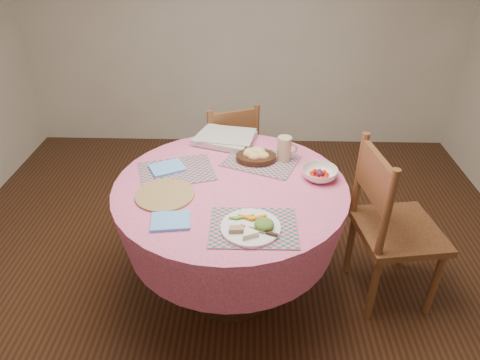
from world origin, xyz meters
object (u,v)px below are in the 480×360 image
at_px(chair_right, 390,224).
at_px(wicker_trivet, 165,195).
at_px(chair_back, 229,154).
at_px(latte_mug, 285,149).
at_px(fruit_bowl, 319,174).
at_px(bread_bowl, 256,155).
at_px(dinner_plate, 252,227).
at_px(dining_table, 231,214).

bearing_deg(chair_right, wicker_trivet, 86.31).
distance_m(chair_back, latte_mug, 0.78).
distance_m(latte_mug, fruit_bowl, 0.26).
relative_size(bread_bowl, fruit_bowl, 1.04).
relative_size(chair_back, fruit_bowl, 3.96).
bearing_deg(dinner_plate, fruit_bowl, 51.92).
xyz_separation_m(chair_back, dinner_plate, (0.18, -1.24, 0.31)).
bearing_deg(dinner_plate, dining_table, 107.14).
xyz_separation_m(chair_right, fruit_bowl, (-0.40, 0.09, 0.26)).
relative_size(wicker_trivet, latte_mug, 2.11).
relative_size(dining_table, bread_bowl, 5.39).
xyz_separation_m(chair_back, latte_mug, (0.36, -0.59, 0.37)).
relative_size(chair_back, wicker_trivet, 2.92).
bearing_deg(latte_mug, chair_right, -25.74).
distance_m(chair_back, fruit_bowl, 1.00).
height_order(chair_back, latte_mug, latte_mug).
distance_m(chair_back, wicker_trivet, 1.05).
height_order(wicker_trivet, dinner_plate, dinner_plate).
relative_size(chair_back, dinner_plate, 3.21).
bearing_deg(fruit_bowl, wicker_trivet, -166.59).
distance_m(dinner_plate, fruit_bowl, 0.58).
height_order(dining_table, latte_mug, latte_mug).
bearing_deg(chair_back, dining_table, 73.45).
bearing_deg(wicker_trivet, latte_mug, 31.48).
relative_size(chair_right, chair_back, 1.13).
relative_size(wicker_trivet, dinner_plate, 1.10).
distance_m(chair_back, dinner_plate, 1.29).
bearing_deg(dining_table, chair_right, -0.74).
height_order(chair_right, wicker_trivet, chair_right).
xyz_separation_m(bread_bowl, latte_mug, (0.16, 0.01, 0.04)).
xyz_separation_m(latte_mug, fruit_bowl, (0.18, -0.19, -0.05)).
relative_size(dining_table, chair_right, 1.26).
bearing_deg(chair_back, dinner_plate, 77.59).
bearing_deg(fruit_bowl, bread_bowl, 152.32).
relative_size(dinner_plate, fruit_bowl, 1.23).
height_order(dining_table, fruit_bowl, fruit_bowl).
bearing_deg(bread_bowl, latte_mug, 3.88).
xyz_separation_m(chair_right, latte_mug, (-0.58, 0.28, 0.31)).
bearing_deg(chair_back, fruit_bowl, 103.71).
bearing_deg(dinner_plate, chair_back, 98.07).
distance_m(bread_bowl, latte_mug, 0.17).
xyz_separation_m(wicker_trivet, fruit_bowl, (0.80, 0.19, 0.02)).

